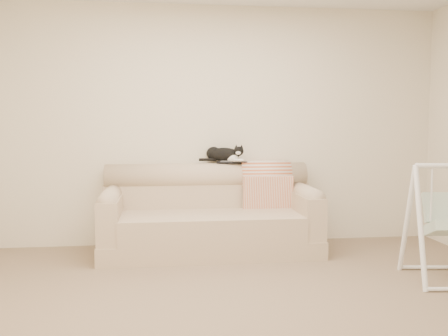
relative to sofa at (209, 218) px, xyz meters
name	(u,v)px	position (x,y,z in m)	size (l,w,h in m)	color
ground_plane	(244,306)	(0.10, -1.62, -0.35)	(5.00, 5.00, 0.00)	brown
room_shell	(245,94)	(0.10, -1.62, 1.18)	(5.04, 4.04, 2.60)	beige
sofa	(209,218)	(0.00, 0.00, 0.00)	(2.20, 0.93, 0.90)	tan
remote_a	(225,162)	(0.19, 0.22, 0.56)	(0.19, 0.09, 0.03)	black
remote_b	(239,162)	(0.35, 0.21, 0.56)	(0.17, 0.06, 0.02)	black
tuxedo_cat	(224,154)	(0.19, 0.26, 0.64)	(0.49, 0.32, 0.20)	black
throw_blanket	(265,179)	(0.64, 0.23, 0.37)	(0.54, 0.38, 0.58)	#C65828
baby_swing	(447,222)	(1.89, -1.22, 0.15)	(0.69, 0.72, 1.00)	white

